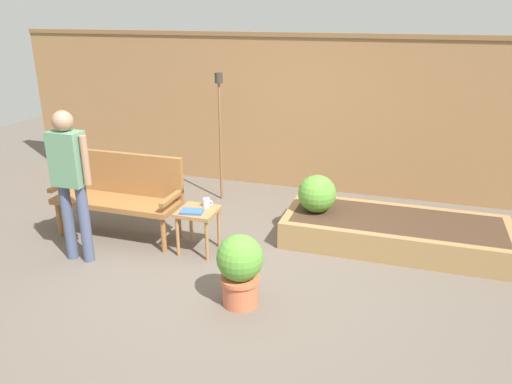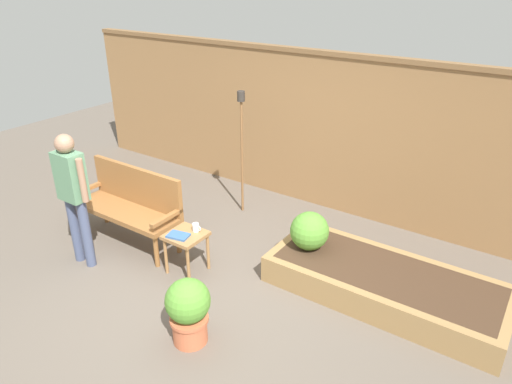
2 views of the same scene
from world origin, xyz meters
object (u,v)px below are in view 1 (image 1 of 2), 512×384
Objects in this scene: garden_bench at (120,189)px; cup_on_table at (207,203)px; book_on_table at (192,211)px; potted_boxwood at (240,267)px; side_table at (198,217)px; tiki_torch at (220,115)px; shrub_near_bench at (317,194)px; person_by_bench at (70,174)px.

cup_on_table is at bearing -1.92° from garden_bench.
potted_boxwood reaches higher than book_on_table.
side_table is 1.11m from potted_boxwood.
side_table is 1.75m from tiki_torch.
book_on_table is at bearing -113.23° from cup_on_table.
garden_bench is 1.03m from side_table.
shrub_near_bench is (2.12, 0.62, -0.03)m from garden_bench.
garden_bench reaches higher than potted_boxwood.
tiki_torch is (0.66, 1.39, 0.62)m from garden_bench.
garden_bench is at bearing -115.43° from tiki_torch.
cup_on_table is (0.06, 0.11, 0.13)m from side_table.
cup_on_table is 1.61m from tiki_torch.
potted_boxwood is at bearing -64.78° from tiki_torch.
side_table is 0.18m from cup_on_table.
book_on_table is 1.42m from shrub_near_bench.
person_by_bench is (-1.16, -0.65, 0.41)m from cup_on_table.
book_on_table reaches higher than side_table.
book_on_table is (0.98, -0.23, -0.05)m from garden_bench.
potted_boxwood reaches higher than side_table.
potted_boxwood is 1.63m from shrub_near_bench.
tiki_torch reaches higher than potted_boxwood.
side_table is at bearing 132.98° from potted_boxwood.
cup_on_table is (1.07, -0.04, -0.02)m from garden_bench.
shrub_near_bench is at bearing -27.73° from tiki_torch.
shrub_near_bench is at bearing 25.33° from book_on_table.
cup_on_table is at bearing 127.19° from potted_boxwood.
book_on_table is 0.15× the size of person_by_bench.
garden_bench reaches higher than book_on_table.
side_table is 0.31× the size of person_by_bench.
shrub_near_bench is at bearing 16.38° from garden_bench.
garden_bench is 1.07m from cup_on_table.
person_by_bench reaches higher than book_on_table.
cup_on_table is 1.39m from person_by_bench.
book_on_table is at bearing 22.97° from person_by_bench.
cup_on_table is at bearing -74.12° from tiki_torch.
cup_on_table is 0.22m from book_on_table.
garden_bench is 3.00× the size of side_table.
cup_on_table is 1.24m from shrub_near_bench.
shrub_near_bench reaches higher than potted_boxwood.
side_table is 0.13m from book_on_table.
potted_boxwood is 1.97m from person_by_bench.
person_by_bench reaches higher than garden_bench.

